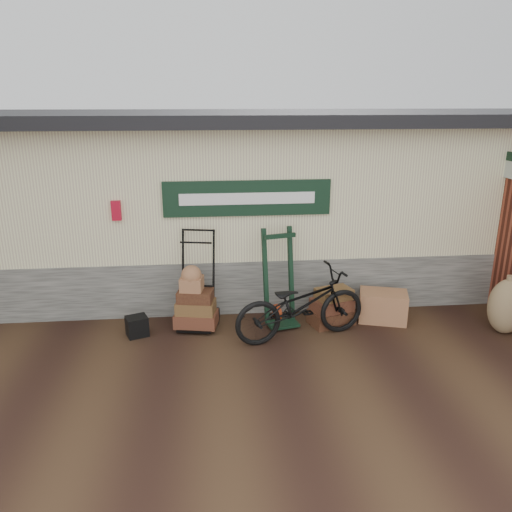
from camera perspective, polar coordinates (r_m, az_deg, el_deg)
The scene contains 9 objects.
ground at distance 7.52m, azimuth 2.02°, elevation -9.53°, with size 80.00×80.00×0.00m, color black.
station_building at distance 9.58m, azimuth -0.09°, elevation 6.70°, with size 14.40×4.10×3.20m.
porter_trolley at distance 7.74m, azimuth -6.73°, elevation -2.59°, with size 0.77×0.58×1.54m, color black, non-canonical shape.
green_barrow at distance 7.76m, azimuth 2.71°, elevation -2.48°, with size 0.55×0.47×1.53m, color black, non-canonical shape.
suitcase_stack at distance 7.98m, azimuth 8.65°, elevation -5.70°, with size 0.67×0.42×0.60m, color #381711, non-canonical shape.
wicker_hamper at distance 8.29m, azimuth 14.30°, elevation -5.58°, with size 0.74×0.48×0.48m, color brown.
black_trunk at distance 7.79m, azimuth -13.44°, elevation -7.81°, with size 0.30×0.26×0.30m, color black.
bicycle at distance 7.36m, azimuth 5.14°, elevation -5.16°, with size 2.03×0.71×1.18m, color black.
burlap_sack_left at distance 8.44m, azimuth 26.73°, elevation -5.18°, with size 0.54×0.45×0.87m, color olive.
Camera 1 is at (-0.92, -6.63, 3.44)m, focal length 35.00 mm.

